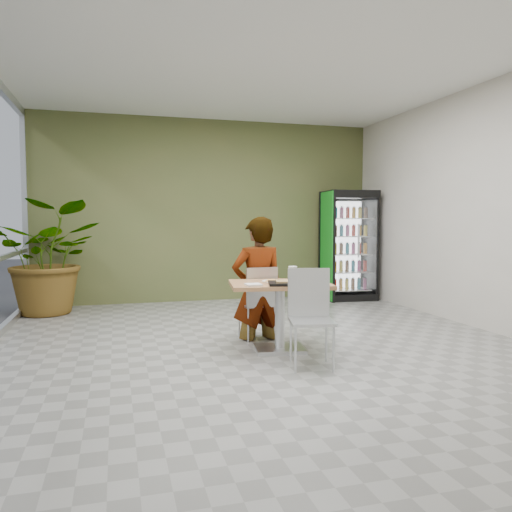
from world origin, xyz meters
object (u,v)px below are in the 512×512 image
object	(u,v)px
beverage_fridge	(349,245)
cafeteria_tray	(291,283)
soda_cup	(293,274)
seated_woman	(258,291)
potted_plant	(50,257)
chair_near	(310,309)
chair_far	(259,297)
dining_table	(280,302)

from	to	relation	value
beverage_fridge	cafeteria_tray	bearing A→B (deg)	-119.29
beverage_fridge	soda_cup	bearing A→B (deg)	-120.13
soda_cup	beverage_fridge	xyz separation A→B (m)	(2.20, 3.07, 0.15)
seated_woman	cafeteria_tray	xyz separation A→B (m)	(0.14, -0.80, 0.18)
seated_woman	potted_plant	bearing A→B (deg)	-48.06
chair_near	beverage_fridge	xyz separation A→B (m)	(2.23, 3.69, 0.42)
beverage_fridge	chair_far	bearing A→B (deg)	-128.04
chair_near	soda_cup	size ratio (longest dim) A/B	5.58
dining_table	chair_near	bearing A→B (deg)	-77.64
chair_far	cafeteria_tray	distance (m)	0.81
dining_table	cafeteria_tray	size ratio (longest dim) A/B	2.46
chair_near	dining_table	bearing A→B (deg)	115.05
dining_table	cafeteria_tray	xyz separation A→B (m)	(0.06, -0.20, 0.23)
seated_woman	soda_cup	world-z (taller)	seated_woman
dining_table	beverage_fridge	bearing A→B (deg)	52.91
dining_table	soda_cup	world-z (taller)	soda_cup
chair_far	soda_cup	size ratio (longest dim) A/B	5.16
beverage_fridge	potted_plant	bearing A→B (deg)	-173.56
cafeteria_tray	seated_woman	bearing A→B (deg)	99.88
chair_near	seated_woman	xyz separation A→B (m)	(-0.20, 1.16, 0.03)
chair_near	cafeteria_tray	world-z (taller)	chair_near
chair_near	potted_plant	world-z (taller)	potted_plant
chair_far	beverage_fridge	bearing A→B (deg)	-138.26
chair_near	soda_cup	distance (m)	0.68
soda_cup	potted_plant	bearing A→B (deg)	133.51
soda_cup	dining_table	bearing A→B (deg)	-163.97
chair_near	potted_plant	bearing A→B (deg)	140.51
soda_cup	potted_plant	xyz separation A→B (m)	(-2.83, 2.98, 0.03)
chair_far	chair_near	size ratio (longest dim) A/B	0.92
dining_table	beverage_fridge	world-z (taller)	beverage_fridge
seated_woman	beverage_fridge	bearing A→B (deg)	-138.82
soda_cup	cafeteria_tray	size ratio (longest dim) A/B	0.36
seated_woman	beverage_fridge	distance (m)	3.53
dining_table	chair_near	xyz separation A→B (m)	(0.12, -0.57, 0.02)
chair_near	potted_plant	xyz separation A→B (m)	(-2.79, 3.60, 0.31)
chair_far	potted_plant	size ratio (longest dim) A/B	0.51
chair_far	seated_woman	distance (m)	0.08
dining_table	soda_cup	distance (m)	0.34
cafeteria_tray	beverage_fridge	size ratio (longest dim) A/B	0.24
chair_near	seated_woman	distance (m)	1.18
dining_table	potted_plant	bearing A→B (deg)	131.37
dining_table	chair_far	size ratio (longest dim) A/B	1.33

